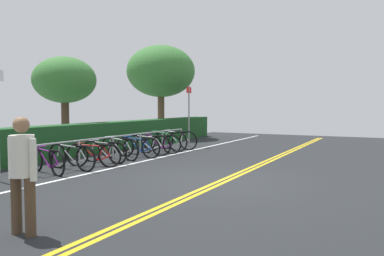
% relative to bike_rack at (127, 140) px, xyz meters
% --- Properties ---
extents(ground_plane, '(29.14, 13.64, 0.05)m').
position_rel_bike_rack_xyz_m(ground_plane, '(-2.08, -4.20, -0.61)').
color(ground_plane, '#232628').
extents(centre_line_yellow_inner, '(26.22, 0.10, 0.00)m').
position_rel_bike_rack_xyz_m(centre_line_yellow_inner, '(-2.08, -4.28, -0.58)').
color(centre_line_yellow_inner, gold).
rests_on(centre_line_yellow_inner, ground_plane).
extents(centre_line_yellow_outer, '(26.22, 0.10, 0.00)m').
position_rel_bike_rack_xyz_m(centre_line_yellow_outer, '(-2.08, -4.12, -0.58)').
color(centre_line_yellow_outer, gold).
rests_on(centre_line_yellow_outer, ground_plane).
extents(bike_lane_stripe_white, '(26.22, 0.12, 0.00)m').
position_rel_bike_rack_xyz_m(bike_lane_stripe_white, '(-2.08, -0.81, -0.58)').
color(bike_lane_stripe_white, white).
rests_on(bike_lane_stripe_white, ground_plane).
extents(bike_rack, '(7.25, 0.05, 0.78)m').
position_rel_bike_rack_xyz_m(bike_rack, '(0.00, 0.00, 0.00)').
color(bike_rack, '#9EA0A5').
rests_on(bike_rack, ground_plane).
extents(bicycle_0, '(0.60, 1.72, 0.69)m').
position_rel_bike_rack_xyz_m(bicycle_0, '(-3.18, 0.12, -0.26)').
color(bicycle_0, black).
rests_on(bicycle_0, ground_plane).
extents(bicycle_1, '(0.46, 1.81, 0.73)m').
position_rel_bike_rack_xyz_m(bicycle_1, '(-2.45, 0.01, -0.24)').
color(bicycle_1, black).
rests_on(bicycle_1, ground_plane).
extents(bicycle_2, '(0.63, 1.57, 0.70)m').
position_rel_bike_rack_xyz_m(bicycle_2, '(-1.75, -0.14, -0.26)').
color(bicycle_2, black).
rests_on(bicycle_2, ground_plane).
extents(bicycle_3, '(0.46, 1.64, 0.70)m').
position_rel_bike_rack_xyz_m(bicycle_3, '(-1.05, 0.06, -0.26)').
color(bicycle_3, black).
rests_on(bicycle_3, ground_plane).
extents(bicycle_4, '(0.56, 1.78, 0.75)m').
position_rel_bike_rack_xyz_m(bicycle_4, '(-0.27, 0.10, -0.24)').
color(bicycle_4, black).
rests_on(bicycle_4, ground_plane).
extents(bicycle_5, '(0.46, 1.71, 0.72)m').
position_rel_bike_rack_xyz_m(bicycle_5, '(0.42, -0.12, -0.25)').
color(bicycle_5, black).
rests_on(bicycle_5, ground_plane).
extents(bicycle_6, '(0.52, 1.71, 0.74)m').
position_rel_bike_rack_xyz_m(bicycle_6, '(1.07, -0.06, -0.24)').
color(bicycle_6, black).
rests_on(bicycle_6, ground_plane).
extents(bicycle_7, '(0.59, 1.63, 0.72)m').
position_rel_bike_rack_xyz_m(bicycle_7, '(1.65, -0.15, -0.25)').
color(bicycle_7, black).
rests_on(bicycle_7, ground_plane).
extents(bicycle_8, '(0.46, 1.85, 0.79)m').
position_rel_bike_rack_xyz_m(bicycle_8, '(2.35, 0.03, -0.21)').
color(bicycle_8, black).
rests_on(bicycle_8, ground_plane).
extents(bicycle_9, '(0.46, 1.76, 0.78)m').
position_rel_bike_rack_xyz_m(bicycle_9, '(3.05, -0.08, -0.22)').
color(bicycle_9, black).
rests_on(bicycle_9, ground_plane).
extents(pedestrian, '(0.32, 0.49, 1.57)m').
position_rel_bike_rack_xyz_m(pedestrian, '(-6.67, -3.28, 0.31)').
color(pedestrian, '#4C3826').
rests_on(pedestrian, ground_plane).
extents(sign_post_far, '(0.36, 0.06, 2.51)m').
position_rel_bike_rack_xyz_m(sign_post_far, '(4.07, -0.10, 0.91)').
color(sign_post_far, gray).
rests_on(sign_post_far, ground_plane).
extents(hedge_backdrop, '(16.20, 0.81, 1.07)m').
position_rel_bike_rack_xyz_m(hedge_backdrop, '(1.50, 2.07, -0.05)').
color(hedge_backdrop, '#1C4C21').
rests_on(hedge_backdrop, ground_plane).
extents(tree_mid, '(2.43, 2.43, 3.60)m').
position_rel_bike_rack_xyz_m(tree_mid, '(1.17, 3.85, 2.08)').
color(tree_mid, '#473323').
rests_on(tree_mid, ground_plane).
extents(tree_far_right, '(3.53, 3.53, 4.80)m').
position_rel_bike_rack_xyz_m(tree_far_right, '(7.25, 3.22, 2.86)').
color(tree_far_right, brown).
rests_on(tree_far_right, ground_plane).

